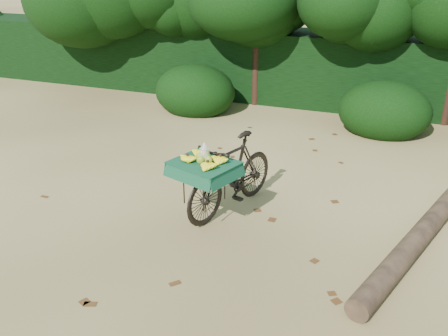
% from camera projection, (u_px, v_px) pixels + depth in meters
% --- Properties ---
extents(ground, '(80.00, 80.00, 0.00)m').
position_uv_depth(ground, '(257.00, 208.00, 7.28)').
color(ground, tan).
rests_on(ground, ground).
extents(vendor_bicycle, '(1.25, 2.04, 1.18)m').
position_uv_depth(vendor_bicycle, '(231.00, 174.00, 7.00)').
color(vendor_bicycle, black).
rests_on(vendor_bicycle, ground).
extents(fallen_log, '(1.47, 3.74, 0.28)m').
position_uv_depth(fallen_log, '(420.00, 236.00, 6.29)').
color(fallen_log, brown).
rests_on(fallen_log, ground).
extents(hedge_backdrop, '(26.00, 1.80, 1.80)m').
position_uv_depth(hedge_backdrop, '(332.00, 69.00, 12.29)').
color(hedge_backdrop, black).
rests_on(hedge_backdrop, ground).
extents(tree_row, '(14.50, 2.00, 4.00)m').
position_uv_depth(tree_row, '(303.00, 28.00, 11.38)').
color(tree_row, black).
rests_on(tree_row, ground).
extents(bush_clumps, '(8.80, 1.70, 0.90)m').
position_uv_depth(bush_clumps, '(337.00, 109.00, 10.60)').
color(bush_clumps, black).
rests_on(bush_clumps, ground).
extents(leaf_litter, '(7.00, 7.30, 0.01)m').
position_uv_depth(leaf_litter, '(269.00, 190.00, 7.83)').
color(leaf_litter, '#4E2E14').
rests_on(leaf_litter, ground).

